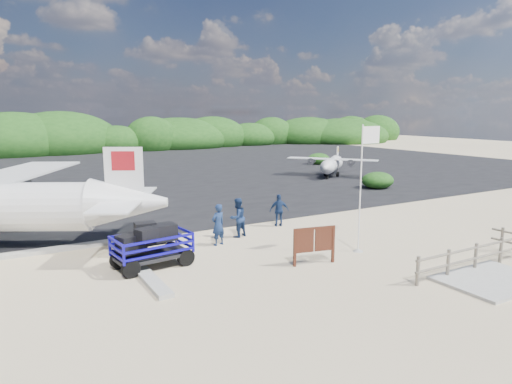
% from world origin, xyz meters
% --- Properties ---
extents(ground, '(160.00, 160.00, 0.00)m').
position_xyz_m(ground, '(0.00, 0.00, 0.00)').
color(ground, beige).
extents(asphalt_apron, '(90.00, 50.00, 0.04)m').
position_xyz_m(asphalt_apron, '(0.00, 30.00, 0.00)').
color(asphalt_apron, '#B2B2B2').
rests_on(asphalt_apron, ground).
extents(walkway_pad, '(3.50, 2.50, 0.10)m').
position_xyz_m(walkway_pad, '(5.50, -6.00, 0.00)').
color(walkway_pad, '#B2B2B2').
rests_on(walkway_pad, ground).
extents(vegetation_band, '(124.00, 8.00, 4.40)m').
position_xyz_m(vegetation_band, '(0.00, 55.00, 0.00)').
color(vegetation_band, '#B2B2B2').
rests_on(vegetation_band, ground).
extents(fence, '(6.40, 2.00, 1.10)m').
position_xyz_m(fence, '(6.00, -5.00, 0.00)').
color(fence, '#B2B2B2').
rests_on(fence, ground).
extents(baggage_cart, '(3.15, 2.04, 1.48)m').
position_xyz_m(baggage_cart, '(-3.98, 1.10, 0.00)').
color(baggage_cart, '#110BAA').
rests_on(baggage_cart, ground).
extents(flagpole, '(1.07, 0.55, 5.16)m').
position_xyz_m(flagpole, '(3.89, -1.20, 0.00)').
color(flagpole, white).
rests_on(flagpole, ground).
extents(signboard, '(1.78, 0.51, 1.47)m').
position_xyz_m(signboard, '(1.35, -1.60, 0.00)').
color(signboard, '#4D2316').
rests_on(signboard, ground).
extents(crew_a, '(0.75, 0.59, 1.80)m').
position_xyz_m(crew_a, '(-0.68, 2.47, 0.90)').
color(crew_a, navy).
rests_on(crew_a, ground).
extents(crew_b, '(1.04, 0.91, 1.80)m').
position_xyz_m(crew_b, '(0.64, 3.22, 0.90)').
color(crew_b, navy).
rests_on(crew_b, ground).
extents(crew_c, '(1.03, 0.73, 1.62)m').
position_xyz_m(crew_c, '(3.36, 3.95, 0.81)').
color(crew_c, navy).
rests_on(crew_c, ground).
extents(aircraft_large, '(24.21, 24.21, 5.38)m').
position_xyz_m(aircraft_large, '(9.11, 23.13, 0.00)').
color(aircraft_large, '#B2B2B2').
rests_on(aircraft_large, ground).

